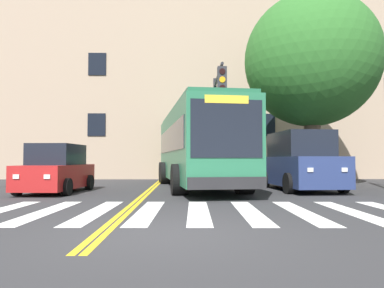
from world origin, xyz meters
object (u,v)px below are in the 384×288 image
at_px(car_red_near_lane, 57,170).
at_px(traffic_light_overhead, 218,106).
at_px(car_black_behind_bus, 191,164).
at_px(street_tree_curbside_large, 311,61).
at_px(car_navy_far_lane, 300,163).
at_px(city_bus, 196,146).

distance_m(car_red_near_lane, traffic_light_overhead, 6.98).
bearing_deg(traffic_light_overhead, car_black_behind_bus, 95.24).
xyz_separation_m(traffic_light_overhead, street_tree_curbside_large, (4.60, 1.62, 2.41)).
bearing_deg(traffic_light_overhead, car_navy_far_lane, -15.17).
distance_m(city_bus, traffic_light_overhead, 2.05).
relative_size(city_bus, traffic_light_overhead, 2.27).
xyz_separation_m(city_bus, car_red_near_lane, (-5.34, -2.43, -0.99)).
relative_size(car_red_near_lane, traffic_light_overhead, 0.81).
bearing_deg(car_black_behind_bus, car_red_near_lane, -113.64).
distance_m(car_navy_far_lane, car_black_behind_bus, 12.00).
bearing_deg(traffic_light_overhead, car_red_near_lane, -164.91).
distance_m(car_black_behind_bus, street_tree_curbside_large, 11.53).
bearing_deg(street_tree_curbside_large, traffic_light_overhead, -160.64).
height_order(city_bus, street_tree_curbside_large, street_tree_curbside_large).
relative_size(car_black_behind_bus, traffic_light_overhead, 0.81).
distance_m(city_bus, car_black_behind_bus, 9.66).
xyz_separation_m(city_bus, street_tree_curbside_large, (5.49, 0.86, 4.10)).
bearing_deg(traffic_light_overhead, city_bus, 139.60).
relative_size(car_red_near_lane, car_black_behind_bus, 1.01).
xyz_separation_m(car_navy_far_lane, street_tree_curbside_large, (1.37, 2.50, 4.82)).
distance_m(car_red_near_lane, street_tree_curbside_large, 12.41).
bearing_deg(car_navy_far_lane, traffic_light_overhead, 164.83).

